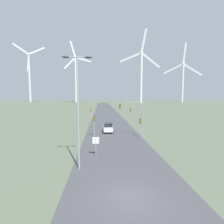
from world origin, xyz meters
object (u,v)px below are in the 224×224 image
object	(u,v)px
car_approaching	(108,127)
wind_turbine_left	(76,75)
stop_sign_near	(96,143)
wind_turbine_right	(183,78)
wind_turbine_far_left	(29,74)
traffic_light_mast_overhead	(134,112)
traffic_light_post_near_right	(140,124)
traffic_light_post_mid_right	(131,112)
traffic_light_post_near_left	(94,122)
wind_turbine_center	(141,72)
streetlamp	(78,101)
traffic_light_post_mid_left	(91,112)

from	to	relation	value
car_approaching	wind_turbine_left	size ratio (longest dim) A/B	0.06
stop_sign_near	wind_turbine_right	bearing A→B (deg)	61.66
wind_turbine_far_left	traffic_light_mast_overhead	bearing A→B (deg)	-63.54
traffic_light_post_near_right	traffic_light_mast_overhead	bearing A→B (deg)	136.96
traffic_light_post_mid_right	wind_turbine_far_left	bearing A→B (deg)	119.47
traffic_light_post_near_left	traffic_light_post_mid_right	distance (m)	18.59
wind_turbine_center	wind_turbine_far_left	bearing A→B (deg)	161.15
streetlamp	wind_turbine_far_left	size ratio (longest dim) A/B	0.17
traffic_light_post_mid_right	traffic_light_post_mid_left	bearing A→B (deg)	-171.32
traffic_light_post_near_right	traffic_light_mast_overhead	world-z (taller)	traffic_light_mast_overhead
car_approaching	wind_turbine_center	xyz separation A→B (m)	(35.08, 124.08, 27.52)
streetlamp	wind_turbine_far_left	distance (m)	197.17
wind_turbine_center	traffic_light_post_near_left	bearing A→B (deg)	-106.33
traffic_light_post_mid_left	car_approaching	world-z (taller)	traffic_light_post_mid_left
traffic_light_post_near_left	streetlamp	bearing A→B (deg)	-94.35
traffic_light_post_near_right	wind_turbine_left	xyz separation A→B (m)	(-33.78, 162.91, 26.61)
stop_sign_near	car_approaching	xyz separation A→B (m)	(2.03, 13.97, -0.72)
traffic_light_post_near_right	car_approaching	size ratio (longest dim) A/B	0.81
traffic_light_post_mid_left	traffic_light_post_mid_right	bearing A→B (deg)	8.68
wind_turbine_right	streetlamp	bearing A→B (deg)	-118.24
traffic_light_post_mid_left	traffic_light_mast_overhead	xyz separation A→B (m)	(8.34, -14.46, 1.41)
traffic_light_post_near_right	wind_turbine_right	bearing A→B (deg)	62.43
streetlamp	traffic_light_post_mid_left	size ratio (longest dim) A/B	2.64
streetlamp	traffic_light_post_mid_right	bearing A→B (deg)	71.07
traffic_light_post_mid_right	wind_turbine_center	distance (m)	118.63
traffic_light_post_near_right	traffic_light_post_mid_right	size ratio (longest dim) A/B	0.85
wind_turbine_far_left	traffic_light_post_mid_right	bearing A→B (deg)	-60.53
wind_turbine_far_left	wind_turbine_left	distance (m)	50.79
car_approaching	wind_turbine_left	bearing A→B (deg)	100.23
traffic_light_post_near_left	wind_turbine_center	bearing A→B (deg)	73.67
streetlamp	wind_turbine_right	bearing A→B (deg)	61.76
traffic_light_post_near_left	wind_turbine_left	xyz separation A→B (m)	(-25.90, 162.13, 26.31)
traffic_light_post_near_right	wind_turbine_right	world-z (taller)	wind_turbine_right
traffic_light_post_near_right	traffic_light_mast_overhead	distance (m)	2.42
streetlamp	traffic_light_post_near_left	distance (m)	13.74
wind_turbine_left	wind_turbine_center	distance (m)	71.91
traffic_light_mast_overhead	wind_turbine_left	distance (m)	167.07
streetlamp	wind_turbine_center	world-z (taller)	wind_turbine_center
stop_sign_near	wind_turbine_left	size ratio (longest dim) A/B	0.04
traffic_light_post_mid_left	wind_turbine_far_left	distance (m)	172.48
wind_turbine_left	traffic_light_post_mid_left	bearing A→B (deg)	-80.60
traffic_light_mast_overhead	car_approaching	world-z (taller)	traffic_light_mast_overhead
streetlamp	wind_turbine_left	bearing A→B (deg)	98.09
streetlamp	traffic_light_post_near_left	world-z (taller)	streetlamp
streetlamp	traffic_light_post_near_right	xyz separation A→B (m)	(8.89, 12.33, -4.25)
streetlamp	traffic_light_post_mid_right	size ratio (longest dim) A/B	2.78
traffic_light_post_mid_left	traffic_light_post_mid_right	xyz separation A→B (m)	(10.54, 1.61, -0.15)
traffic_light_post_mid_left	traffic_light_post_mid_right	world-z (taller)	traffic_light_post_mid_left
streetlamp	traffic_light_post_mid_left	bearing A→B (deg)	90.97
streetlamp	wind_turbine_center	size ratio (longest dim) A/B	0.16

